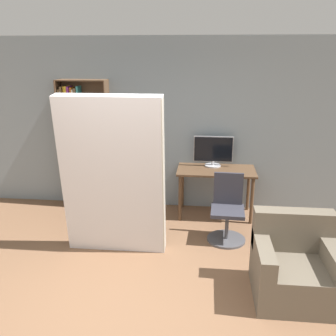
{
  "coord_description": "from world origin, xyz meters",
  "views": [
    {
      "loc": [
        0.73,
        -2.97,
        2.48
      ],
      "look_at": [
        0.26,
        1.55,
        1.05
      ],
      "focal_mm": 40.0,
      "sensor_mm": 36.0,
      "label": 1
    }
  ],
  "objects": [
    {
      "name": "ground_plane",
      "position": [
        0.0,
        0.0,
        0.0
      ],
      "size": [
        16.0,
        16.0,
        0.0
      ],
      "primitive_type": "plane",
      "color": "brown"
    },
    {
      "name": "monitor",
      "position": [
        0.85,
        2.68,
        0.99
      ],
      "size": [
        0.61,
        0.25,
        0.47
      ],
      "color": "#B7B7BC",
      "rests_on": "desk"
    },
    {
      "name": "mattress_near",
      "position": [
        -0.37,
        1.24,
        1.01
      ],
      "size": [
        1.25,
        0.39,
        2.02
      ],
      "color": "silver",
      "rests_on": "ground"
    },
    {
      "name": "wall_back",
      "position": [
        0.0,
        2.85,
        1.35
      ],
      "size": [
        8.0,
        0.06,
        2.7
      ],
      "color": "gray",
      "rests_on": "ground"
    },
    {
      "name": "bookshelf",
      "position": [
        -1.27,
        2.71,
        1.03
      ],
      "size": [
        0.78,
        0.28,
        2.06
      ],
      "color": "brown",
      "rests_on": "ground"
    },
    {
      "name": "desk",
      "position": [
        0.9,
        2.51,
        0.64
      ],
      "size": [
        1.18,
        0.63,
        0.75
      ],
      "color": "brown",
      "rests_on": "ground"
    },
    {
      "name": "armchair",
      "position": [
        1.7,
        0.57,
        0.32
      ],
      "size": [
        0.85,
        0.8,
        0.85
      ],
      "color": "#665B4C",
      "rests_on": "ground"
    },
    {
      "name": "office_chair",
      "position": [
        1.05,
        1.73,
        0.36
      ],
      "size": [
        0.52,
        0.52,
        0.91
      ],
      "color": "#4C4C51",
      "rests_on": "ground"
    }
  ]
}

